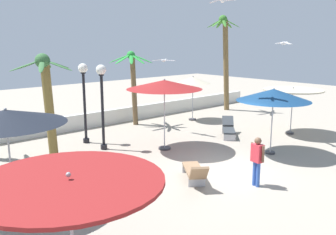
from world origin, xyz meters
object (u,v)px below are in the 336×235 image
Objects in this scene: seagull_2 at (164,60)px; patio_umbrella_2 at (164,85)px; palm_tree_0 at (133,77)px; lamp_post_2 at (102,93)px; seagull_1 at (222,1)px; patio_umbrella_1 at (193,80)px; lounge_chair_1 at (229,128)px; palm_tree_3 at (225,54)px; lamp_post_1 at (84,90)px; patio_umbrella_3 at (293,91)px; patio_umbrella_5 at (6,117)px; guest_0 at (257,157)px; lounge_chair_2 at (195,171)px; patio_umbrella_0 at (69,188)px; patio_umbrella_4 at (273,95)px; seagull_0 at (284,43)px; palm_tree_2 at (47,93)px.

patio_umbrella_2 is at bearing -131.13° from seagull_2.
palm_tree_0 is 1.12× the size of lamp_post_2.
seagull_1 is (-0.88, -6.80, 3.36)m from palm_tree_0.
seagull_1 reaches higher than seagull_2.
patio_umbrella_1 is 1.48× the size of lounge_chair_1.
palm_tree_3 reaches higher than lamp_post_1.
palm_tree_0 is at bearing 158.56° from patio_umbrella_1.
patio_umbrella_2 is 2.31× the size of seagull_2.
patio_umbrella_2 is 1.10× the size of patio_umbrella_3.
patio_umbrella_5 is 1.97× the size of guest_0.
patio_umbrella_2 is at bearing 112.87° from seagull_1.
lounge_chair_2 is 1.87× the size of seagull_1.
seagull_2 reaches higher than patio_umbrella_2.
seagull_1 is (7.78, -0.80, 3.43)m from patio_umbrella_5.
palm_tree_3 is 3.51× the size of lounge_chair_1.
palm_tree_0 is (9.42, 10.97, 0.32)m from patio_umbrella_0.
patio_umbrella_0 is at bearing -164.10° from patio_umbrella_4.
lamp_post_2 is (-8.37, 3.98, 0.28)m from patio_umbrella_3.
palm_tree_0 is 10.05m from guest_0.
lamp_post_1 is at bearing -175.17° from palm_tree_3.
patio_umbrella_0 is 11.06m from lamp_post_1.
seagull_0 reaches higher than lounge_chair_1.
seagull_1 is at bearing 147.77° from patio_umbrella_4.
patio_umbrella_3 is 8.45m from lounge_chair_2.
patio_umbrella_0 is at bearing -153.96° from seagull_1.
seagull_1 reaches higher than patio_umbrella_4.
seagull_2 is at bearing -14.46° from lamp_post_1.
palm_tree_0 is 8.02m from seagull_0.
palm_tree_0 is at bearing 175.69° from palm_tree_3.
lamp_post_1 is 1.00× the size of lamp_post_2.
patio_umbrella_5 is 0.88× the size of lamp_post_2.
lounge_chair_1 is at bearing 27.47° from patio_umbrella_0.
lamp_post_1 is 8.96m from seagull_0.
palm_tree_0 is (-4.62, 6.85, 0.50)m from patio_umbrella_3.
seagull_0 is (2.63, -7.36, 1.81)m from palm_tree_0.
patio_umbrella_4 is at bearing -11.65° from patio_umbrella_5.
palm_tree_2 is 1.14× the size of lamp_post_1.
patio_umbrella_3 is 0.80× the size of lamp_post_2.
patio_umbrella_5 is 7.46m from guest_0.
lamp_post_1 is 6.93m from lounge_chair_2.
guest_0 is at bearing -29.79° from patio_umbrella_5.
lamp_post_2 is (4.92, 3.14, -0.14)m from patio_umbrella_5.
patio_umbrella_0 is at bearing -140.08° from patio_umbrella_2.
lounge_chair_2 is (-3.55, -8.07, -2.27)m from palm_tree_0.
patio_umbrella_3 reaches higher than guest_0.
palm_tree_2 is (2.76, 3.62, 0.01)m from patio_umbrella_5.
patio_umbrella_4 is at bearing 25.76° from guest_0.
palm_tree_3 is 1.71× the size of lamp_post_2.
patio_umbrella_4 is at bearing -162.23° from patio_umbrella_3.
seagull_0 reaches higher than lounge_chair_2.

